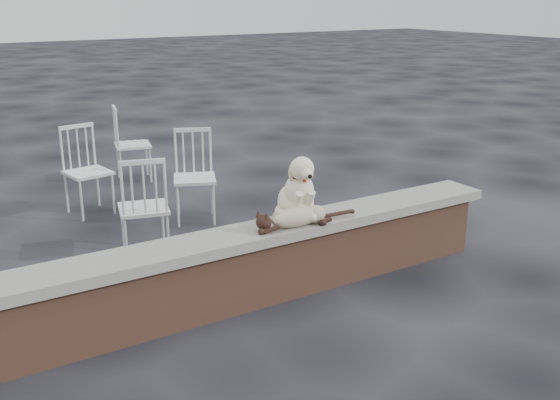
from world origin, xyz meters
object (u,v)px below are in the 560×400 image
dog (296,186)px  cat (298,215)px  chair_c (143,206)px  chair_d (195,177)px  chair_e (133,144)px  chair_b (88,171)px

dog → cat: size_ratio=0.52×
chair_c → cat: bearing=131.9°
chair_d → chair_c: bearing=-117.5°
dog → chair_e: 3.73m
chair_d → chair_c: 1.02m
dog → cat: 0.25m
cat → chair_c: bearing=126.1°
chair_d → chair_e: 1.82m
chair_c → chair_b: same height
cat → chair_c: chair_c is taller
chair_d → chair_e: same height
chair_c → chair_e: bearing=-92.8°
chair_c → chair_b: (-0.07, 1.45, 0.00)m
cat → chair_d: 2.05m
dog → chair_e: (0.00, 3.71, -0.38)m
dog → chair_c: (-0.79, 1.24, -0.38)m
chair_b → cat: bearing=-84.0°
chair_e → chair_c: bearing=175.7°
chair_d → chair_b: size_ratio=1.00×
dog → cat: bearing=-109.0°
dog → cat: dog is taller
chair_d → chair_e: bearing=113.4°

